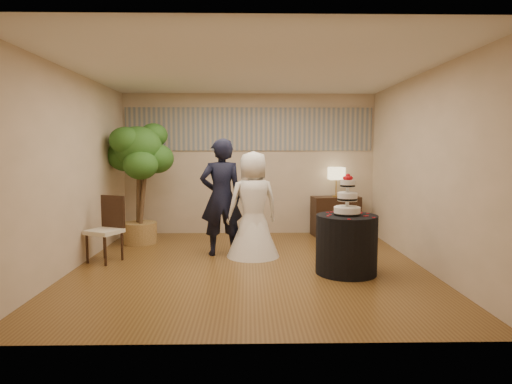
{
  "coord_description": "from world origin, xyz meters",
  "views": [
    {
      "loc": [
        -0.02,
        -6.1,
        1.7
      ],
      "look_at": [
        0.1,
        0.4,
        1.05
      ],
      "focal_mm": 30.0,
      "sensor_mm": 36.0,
      "label": 1
    }
  ],
  "objects_px": {
    "table_lamp": "(336,182)",
    "groom": "(221,197)",
    "side_chair": "(104,229)",
    "console": "(336,216)",
    "ficus_tree": "(139,182)",
    "wedding_cake": "(347,194)",
    "cake_table": "(346,244)",
    "bride": "(253,204)"
  },
  "relations": [
    {
      "from": "groom",
      "to": "cake_table",
      "type": "relative_size",
      "value": 2.25
    },
    {
      "from": "console",
      "to": "side_chair",
      "type": "xyz_separation_m",
      "value": [
        -3.91,
        -1.96,
        0.11
      ]
    },
    {
      "from": "cake_table",
      "to": "ficus_tree",
      "type": "xyz_separation_m",
      "value": [
        -3.31,
        1.95,
        0.71
      ]
    },
    {
      "from": "table_lamp",
      "to": "cake_table",
      "type": "bearing_deg",
      "value": -98.42
    },
    {
      "from": "cake_table",
      "to": "console",
      "type": "bearing_deg",
      "value": 81.58
    },
    {
      "from": "groom",
      "to": "cake_table",
      "type": "distance_m",
      "value": 2.15
    },
    {
      "from": "groom",
      "to": "side_chair",
      "type": "bearing_deg",
      "value": 1.08
    },
    {
      "from": "groom",
      "to": "cake_table",
      "type": "xyz_separation_m",
      "value": [
        1.78,
        -1.08,
        -0.53
      ]
    },
    {
      "from": "cake_table",
      "to": "ficus_tree",
      "type": "distance_m",
      "value": 3.9
    },
    {
      "from": "cake_table",
      "to": "side_chair",
      "type": "bearing_deg",
      "value": 169.38
    },
    {
      "from": "bride",
      "to": "side_chair",
      "type": "distance_m",
      "value": 2.29
    },
    {
      "from": "groom",
      "to": "wedding_cake",
      "type": "relative_size",
      "value": 3.31
    },
    {
      "from": "groom",
      "to": "cake_table",
      "type": "bearing_deg",
      "value": 136.04
    },
    {
      "from": "side_chair",
      "to": "console",
      "type": "bearing_deg",
      "value": 51.57
    },
    {
      "from": "groom",
      "to": "table_lamp",
      "type": "relative_size",
      "value": 3.23
    },
    {
      "from": "bride",
      "to": "cake_table",
      "type": "height_order",
      "value": "bride"
    },
    {
      "from": "bride",
      "to": "table_lamp",
      "type": "distance_m",
      "value": 2.35
    },
    {
      "from": "wedding_cake",
      "to": "cake_table",
      "type": "bearing_deg",
      "value": 90.0
    },
    {
      "from": "table_lamp",
      "to": "groom",
      "type": "bearing_deg",
      "value": -144.68
    },
    {
      "from": "ficus_tree",
      "to": "cake_table",
      "type": "bearing_deg",
      "value": -30.51
    },
    {
      "from": "cake_table",
      "to": "wedding_cake",
      "type": "height_order",
      "value": "wedding_cake"
    },
    {
      "from": "side_chair",
      "to": "wedding_cake",
      "type": "bearing_deg",
      "value": 14.35
    },
    {
      "from": "table_lamp",
      "to": "ficus_tree",
      "type": "bearing_deg",
      "value": -169.79
    },
    {
      "from": "groom",
      "to": "ficus_tree",
      "type": "xyz_separation_m",
      "value": [
        -1.53,
        0.87,
        0.18
      ]
    },
    {
      "from": "ficus_tree",
      "to": "table_lamp",
      "type": "bearing_deg",
      "value": 10.21
    },
    {
      "from": "wedding_cake",
      "to": "ficus_tree",
      "type": "xyz_separation_m",
      "value": [
        -3.31,
        1.95,
        0.02
      ]
    },
    {
      "from": "table_lamp",
      "to": "side_chair",
      "type": "xyz_separation_m",
      "value": [
        -3.91,
        -1.96,
        -0.56
      ]
    },
    {
      "from": "wedding_cake",
      "to": "table_lamp",
      "type": "xyz_separation_m",
      "value": [
        0.39,
        2.62,
        -0.03
      ]
    },
    {
      "from": "bride",
      "to": "cake_table",
      "type": "xyz_separation_m",
      "value": [
        1.27,
        -0.96,
        -0.43
      ]
    },
    {
      "from": "groom",
      "to": "side_chair",
      "type": "distance_m",
      "value": 1.85
    },
    {
      "from": "table_lamp",
      "to": "ficus_tree",
      "type": "distance_m",
      "value": 3.76
    },
    {
      "from": "groom",
      "to": "ficus_tree",
      "type": "bearing_deg",
      "value": -42.07
    },
    {
      "from": "cake_table",
      "to": "table_lamp",
      "type": "relative_size",
      "value": 1.44
    },
    {
      "from": "ficus_tree",
      "to": "wedding_cake",
      "type": "bearing_deg",
      "value": -30.51
    },
    {
      "from": "table_lamp",
      "to": "side_chair",
      "type": "height_order",
      "value": "table_lamp"
    },
    {
      "from": "bride",
      "to": "ficus_tree",
      "type": "height_order",
      "value": "ficus_tree"
    },
    {
      "from": "console",
      "to": "ficus_tree",
      "type": "distance_m",
      "value": 3.82
    },
    {
      "from": "bride",
      "to": "console",
      "type": "relative_size",
      "value": 1.81
    },
    {
      "from": "table_lamp",
      "to": "ficus_tree",
      "type": "height_order",
      "value": "ficus_tree"
    },
    {
      "from": "wedding_cake",
      "to": "console",
      "type": "relative_size",
      "value": 0.61
    },
    {
      "from": "bride",
      "to": "side_chair",
      "type": "height_order",
      "value": "bride"
    },
    {
      "from": "cake_table",
      "to": "ficus_tree",
      "type": "height_order",
      "value": "ficus_tree"
    }
  ]
}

